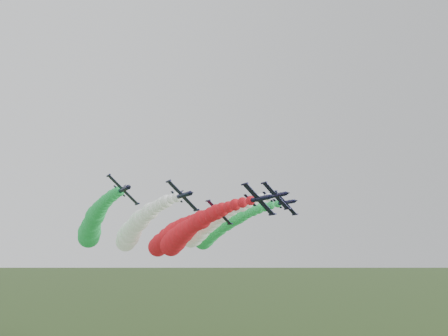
{
  "coord_description": "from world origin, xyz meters",
  "views": [
    {
      "loc": [
        -51.49,
        -82.02,
        33.13
      ],
      "look_at": [
        -5.04,
        4.25,
        52.25
      ],
      "focal_mm": 35.0,
      "sensor_mm": 36.0,
      "label": 1
    }
  ],
  "objects": [
    {
      "name": "jet_lead",
      "position": [
        -1.7,
        35.52,
        38.3
      ],
      "size": [
        12.44,
        68.63,
        14.49
      ],
      "rotation": [
        0.0,
        0.73,
        0.0
      ],
      "color": "black",
      "rests_on": "ground"
    },
    {
      "name": "jet_inner_left",
      "position": [
        -13.51,
        44.79,
        39.82
      ],
      "size": [
        12.16,
        68.35,
        14.21
      ],
      "rotation": [
        0.0,
        0.73,
        0.0
      ],
      "color": "black",
      "rests_on": "ground"
    },
    {
      "name": "jet_inner_right",
      "position": [
        9.62,
        45.26,
        41.03
      ],
      "size": [
        12.17,
        68.36,
        14.22
      ],
      "rotation": [
        0.0,
        0.73,
        0.0
      ],
      "color": "black",
      "rests_on": "ground"
    },
    {
      "name": "jet_outer_left",
      "position": [
        -23.79,
        53.19,
        41.11
      ],
      "size": [
        12.43,
        68.62,
        14.48
      ],
      "rotation": [
        0.0,
        0.73,
        0.0
      ],
      "color": "black",
      "rests_on": "ground"
    },
    {
      "name": "jet_outer_right",
      "position": [
        18.56,
        53.75,
        40.75
      ],
      "size": [
        12.46,
        68.66,
        14.51
      ],
      "rotation": [
        0.0,
        0.73,
        0.0
      ],
      "color": "black",
      "rests_on": "ground"
    },
    {
      "name": "jet_trail",
      "position": [
        3.31,
        61.12,
        38.23
      ],
      "size": [
        12.58,
        68.77,
        14.63
      ],
      "rotation": [
        0.0,
        0.73,
        0.0
      ],
      "color": "black",
      "rests_on": "ground"
    }
  ]
}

